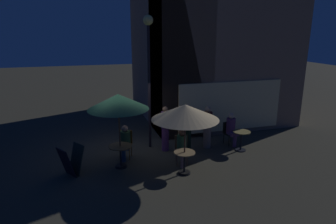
% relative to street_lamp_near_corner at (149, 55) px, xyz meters
% --- Properties ---
extents(ground_plane, '(60.00, 60.00, 0.00)m').
position_rel_street_lamp_near_corner_xyz_m(ground_plane, '(-0.91, -0.74, -3.50)').
color(ground_plane, '#39372C').
extents(cafe_building, '(6.67, 7.14, 9.03)m').
position_rel_street_lamp_near_corner_xyz_m(cafe_building, '(2.83, 2.82, 1.00)').
color(cafe_building, '#8F715D').
rests_on(cafe_building, ground).
extents(street_lamp_near_corner, '(0.36, 0.36, 4.88)m').
position_rel_street_lamp_near_corner_xyz_m(street_lamp_near_corner, '(0.00, 0.00, 0.00)').
color(street_lamp_near_corner, black).
rests_on(street_lamp_near_corner, ground).
extents(menu_sandwich_board, '(0.85, 0.82, 0.94)m').
position_rel_street_lamp_near_corner_xyz_m(menu_sandwich_board, '(-2.85, -1.58, -3.02)').
color(menu_sandwich_board, black).
rests_on(menu_sandwich_board, ground).
extents(cafe_table_0, '(0.75, 0.75, 0.75)m').
position_rel_street_lamp_near_corner_xyz_m(cafe_table_0, '(-1.32, -1.44, -2.96)').
color(cafe_table_0, black).
rests_on(cafe_table_0, ground).
extents(cafe_table_1, '(0.67, 0.67, 0.73)m').
position_rel_street_lamp_near_corner_xyz_m(cafe_table_1, '(0.54, -2.46, -3.00)').
color(cafe_table_1, black).
rests_on(cafe_table_1, ground).
extents(cafe_table_2, '(0.64, 0.64, 0.75)m').
position_rel_street_lamp_near_corner_xyz_m(cafe_table_2, '(3.19, -1.30, -2.99)').
color(cafe_table_2, black).
rests_on(cafe_table_2, ground).
extents(patio_umbrella_0, '(1.93, 1.93, 2.47)m').
position_rel_street_lamp_near_corner_xyz_m(patio_umbrella_0, '(-1.32, -1.44, -1.29)').
color(patio_umbrella_0, black).
rests_on(patio_umbrella_0, ground).
extents(patio_umbrella_1, '(2.05, 2.05, 2.25)m').
position_rel_street_lamp_near_corner_xyz_m(patio_umbrella_1, '(0.54, -2.46, -1.50)').
color(patio_umbrella_1, black).
rests_on(patio_umbrella_1, ground).
extents(cafe_chair_0, '(0.55, 0.55, 0.98)m').
position_rel_street_lamp_near_corner_xyz_m(cafe_chair_0, '(-1.03, -0.69, -2.92)').
color(cafe_chair_0, brown).
rests_on(cafe_chair_0, ground).
extents(cafe_chair_1, '(0.50, 0.50, 0.95)m').
position_rel_street_lamp_near_corner_xyz_m(cafe_chair_1, '(0.70, -1.67, -2.95)').
color(cafe_chair_1, brown).
rests_on(cafe_chair_1, ground).
extents(cafe_chair_2, '(0.49, 0.49, 0.87)m').
position_rel_street_lamp_near_corner_xyz_m(cafe_chair_2, '(3.08, -0.53, -2.98)').
color(cafe_chair_2, black).
rests_on(cafe_chair_2, ground).
extents(patron_seated_0, '(0.47, 0.55, 1.21)m').
position_rel_street_lamp_near_corner_xyz_m(patron_seated_0, '(-1.08, -0.83, -2.81)').
color(patron_seated_0, navy).
rests_on(patron_seated_0, ground).
extents(patron_seated_1, '(0.39, 0.52, 1.22)m').
position_rel_street_lamp_near_corner_xyz_m(patron_seated_1, '(0.67, -1.83, -2.81)').
color(patron_seated_1, '#846163').
rests_on(patron_seated_1, ground).
extents(patron_seated_2, '(0.40, 0.54, 1.29)m').
position_rel_street_lamp_near_corner_xyz_m(patron_seated_2, '(3.10, -0.67, -2.77)').
color(patron_seated_2, '#5E3C6F').
rests_on(patron_seated_2, ground).
extents(patron_standing_3, '(0.34, 0.34, 1.64)m').
position_rel_street_lamp_near_corner_xyz_m(patron_standing_3, '(2.08, -0.68, -2.68)').
color(patron_standing_3, '#846C60').
rests_on(patron_standing_3, ground).
extents(patron_standing_4, '(0.37, 0.37, 1.82)m').
position_rel_street_lamp_near_corner_xyz_m(patron_standing_4, '(1.18, -0.88, -2.59)').
color(patron_standing_4, black).
rests_on(patron_standing_4, ground).
extents(patron_standing_5, '(0.31, 0.31, 1.70)m').
position_rel_street_lamp_near_corner_xyz_m(patron_standing_5, '(0.47, -0.50, -2.64)').
color(patron_standing_5, '#653269').
rests_on(patron_standing_5, ground).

